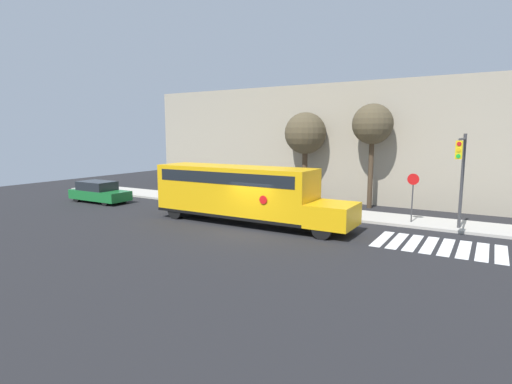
% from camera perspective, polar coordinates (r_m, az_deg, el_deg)
% --- Properties ---
extents(ground_plane, '(60.00, 60.00, 0.00)m').
position_cam_1_polar(ground_plane, '(20.81, -1.02, -5.62)').
color(ground_plane, black).
extents(sidewalk_strip, '(44.00, 3.00, 0.15)m').
position_cam_1_polar(sidewalk_strip, '(26.42, 6.42, -2.52)').
color(sidewalk_strip, '#B2ADA3').
rests_on(sidewalk_strip, ground).
extents(building_backdrop, '(32.00, 4.00, 8.67)m').
position_cam_1_polar(building_backdrop, '(32.00, 11.39, 6.92)').
color(building_backdrop, '#9E937F').
rests_on(building_backdrop, ground).
extents(crosswalk_stripes, '(5.40, 3.20, 0.01)m').
position_cam_1_polar(crosswalk_stripes, '(19.90, 24.55, -7.02)').
color(crosswalk_stripes, white).
rests_on(crosswalk_stripes, ground).
extents(school_bus, '(11.67, 2.57, 3.19)m').
position_cam_1_polar(school_bus, '(22.45, -2.16, 0.13)').
color(school_bus, '#EAA80F').
rests_on(school_bus, ground).
extents(parked_car, '(4.79, 1.89, 1.54)m').
position_cam_1_polar(parked_car, '(31.70, -21.51, 0.00)').
color(parked_car, '#196B2D').
rests_on(parked_car, ground).
extents(stop_sign, '(0.62, 0.10, 2.86)m').
position_cam_1_polar(stop_sign, '(23.61, 21.47, 0.00)').
color(stop_sign, '#38383A').
rests_on(stop_sign, ground).
extents(traffic_light, '(0.28, 3.84, 5.02)m').
position_cam_1_polar(traffic_light, '(21.72, 27.26, 3.09)').
color(traffic_light, '#38383A').
rests_on(traffic_light, ground).
extents(tree_near_sidewalk, '(2.69, 2.69, 7.01)m').
position_cam_1_polar(tree_near_sidewalk, '(27.93, 16.31, 9.13)').
color(tree_near_sidewalk, '#423323').
rests_on(tree_near_sidewalk, ground).
extents(tree_far_sidewalk, '(3.04, 3.04, 6.59)m').
position_cam_1_polar(tree_far_sidewalk, '(29.75, 7.06, 8.21)').
color(tree_far_sidewalk, '#423323').
rests_on(tree_far_sidewalk, ground).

